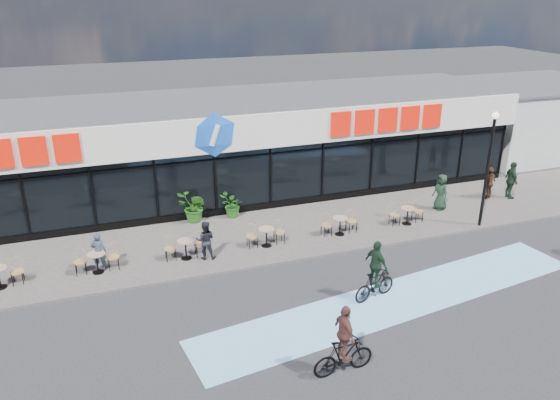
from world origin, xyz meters
The scene contains 21 objects.
ground centered at (0.00, 0.00, 0.00)m, with size 120.00×120.00×0.00m, color #28282B.
sidewalk centered at (0.00, 4.50, 0.05)m, with size 44.00×5.00×0.10m, color #625B57.
bike_lane centered at (4.00, -1.50, 0.01)m, with size 14.00×2.20×0.01m, color #7FBDF1.
building centered at (0.00, 9.93, 2.34)m, with size 30.60×6.57×4.75m.
neighbour_building centered at (20.50, 11.00, 2.06)m, with size 9.20×7.20×4.11m.
lamp_post centered at (10.18, 2.30, 2.99)m, with size 0.28×0.28×4.82m.
bistro_set_2 centered at (-5.10, 3.52, 0.56)m, with size 1.54×0.62×0.90m.
bistro_set_3 centered at (-1.98, 3.52, 0.56)m, with size 1.54×0.62×0.90m.
bistro_set_4 centered at (1.13, 3.52, 0.56)m, with size 1.54×0.62×0.90m.
bistro_set_5 centered at (4.25, 3.52, 0.56)m, with size 1.54×0.62×0.90m.
bistro_set_6 centered at (7.37, 3.52, 0.56)m, with size 1.54×0.62×0.90m.
potted_plant_left centered at (-1.09, 6.65, 0.75)m, with size 1.17×1.01×1.30m, color #26611B.
potted_plant_mid centered at (-0.87, 6.70, 0.71)m, with size 0.67×0.54×1.21m, color #265819.
potted_plant_right centered at (0.60, 6.58, 0.64)m, with size 0.98×0.85×1.09m, color #24601B.
patron_left centered at (-5.00, 3.62, 0.81)m, with size 0.52×0.34×1.43m, color #333C50.
patron_right centered at (-1.28, 3.21, 0.84)m, with size 0.72×0.56×1.48m, color black.
pedestrian_a centered at (9.62, 4.38, 0.92)m, with size 0.80×0.52×1.64m, color black.
pedestrian_b centered at (13.51, 4.42, 0.99)m, with size 1.04×0.43×1.78m, color black.
pedestrian_c centered at (12.55, 4.73, 0.87)m, with size 0.90×0.38×1.54m, color #492B1A.
cyclist_a centered at (3.31, -1.17, 0.83)m, with size 1.71×1.01×2.06m.
cyclist_c centered at (0.77, -4.15, 0.80)m, with size 1.75×0.95×2.04m.
Camera 1 is at (-4.68, -14.62, 9.59)m, focal length 35.00 mm.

